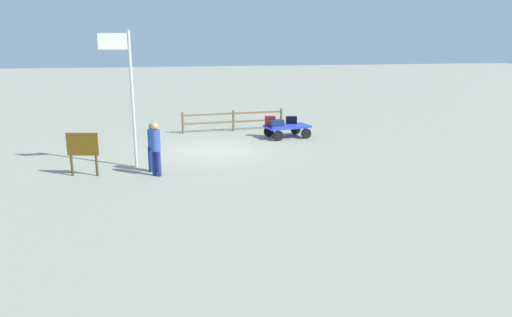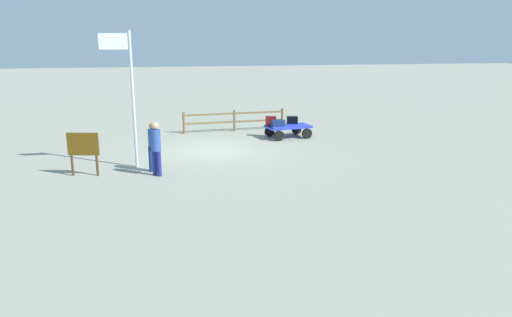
{
  "view_description": "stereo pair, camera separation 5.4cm",
  "coord_description": "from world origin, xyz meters",
  "px_view_note": "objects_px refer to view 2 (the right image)",
  "views": [
    {
      "loc": [
        2.12,
        18.54,
        4.33
      ],
      "look_at": [
        -0.46,
        6.0,
        1.13
      ],
      "focal_mm": 33.77,
      "sensor_mm": 36.0,
      "label": 1
    },
    {
      "loc": [
        2.06,
        18.55,
        4.33
      ],
      "look_at": [
        -0.46,
        6.0,
        1.13
      ],
      "focal_mm": 33.77,
      "sensor_mm": 36.0,
      "label": 2
    }
  ],
  "objects_px": {
    "luggage_cart": "(288,129)",
    "worker_lead": "(153,144)",
    "suitcase_dark": "(278,123)",
    "worker_trailing": "(156,145)",
    "suitcase_maroon": "(271,121)",
    "signboard": "(83,148)",
    "suitcase_navy": "(292,120)",
    "flagpole": "(129,87)"
  },
  "relations": [
    {
      "from": "flagpole",
      "to": "worker_lead",
      "type": "bearing_deg",
      "value": 133.55
    },
    {
      "from": "flagpole",
      "to": "worker_trailing",
      "type": "bearing_deg",
      "value": 122.45
    },
    {
      "from": "worker_lead",
      "to": "suitcase_navy",
      "type": "bearing_deg",
      "value": -140.52
    },
    {
      "from": "suitcase_navy",
      "to": "signboard",
      "type": "height_order",
      "value": "signboard"
    },
    {
      "from": "suitcase_navy",
      "to": "worker_lead",
      "type": "bearing_deg",
      "value": 39.48
    },
    {
      "from": "luggage_cart",
      "to": "suitcase_navy",
      "type": "height_order",
      "value": "suitcase_navy"
    },
    {
      "from": "suitcase_dark",
      "to": "worker_lead",
      "type": "height_order",
      "value": "worker_lead"
    },
    {
      "from": "flagpole",
      "to": "suitcase_maroon",
      "type": "bearing_deg",
      "value": -144.61
    },
    {
      "from": "worker_trailing",
      "to": "signboard",
      "type": "height_order",
      "value": "worker_trailing"
    },
    {
      "from": "suitcase_maroon",
      "to": "worker_lead",
      "type": "xyz_separation_m",
      "value": [
        5.15,
        4.91,
        0.19
      ]
    },
    {
      "from": "suitcase_dark",
      "to": "signboard",
      "type": "distance_m",
      "value": 8.84
    },
    {
      "from": "worker_lead",
      "to": "flagpole",
      "type": "xyz_separation_m",
      "value": [
        0.71,
        -0.75,
        1.83
      ]
    },
    {
      "from": "luggage_cart",
      "to": "suitcase_dark",
      "type": "bearing_deg",
      "value": 12.96
    },
    {
      "from": "luggage_cart",
      "to": "suitcase_dark",
      "type": "height_order",
      "value": "suitcase_dark"
    },
    {
      "from": "suitcase_maroon",
      "to": "suitcase_navy",
      "type": "bearing_deg",
      "value": -170.05
    },
    {
      "from": "flagpole",
      "to": "signboard",
      "type": "height_order",
      "value": "flagpole"
    },
    {
      "from": "luggage_cart",
      "to": "worker_lead",
      "type": "bearing_deg",
      "value": 38.41
    },
    {
      "from": "worker_trailing",
      "to": "flagpole",
      "type": "height_order",
      "value": "flagpole"
    },
    {
      "from": "suitcase_dark",
      "to": "suitcase_maroon",
      "type": "bearing_deg",
      "value": -60.41
    },
    {
      "from": "luggage_cart",
      "to": "worker_trailing",
      "type": "xyz_separation_m",
      "value": [
        5.76,
        5.17,
        0.6
      ]
    },
    {
      "from": "worker_lead",
      "to": "luggage_cart",
      "type": "bearing_deg",
      "value": -141.59
    },
    {
      "from": "luggage_cart",
      "to": "worker_trailing",
      "type": "height_order",
      "value": "worker_trailing"
    },
    {
      "from": "suitcase_dark",
      "to": "flagpole",
      "type": "distance_m",
      "value": 7.45
    },
    {
      "from": "luggage_cart",
      "to": "worker_trailing",
      "type": "distance_m",
      "value": 7.76
    },
    {
      "from": "worker_lead",
      "to": "worker_trailing",
      "type": "xyz_separation_m",
      "value": [
        -0.1,
        0.53,
        0.07
      ]
    },
    {
      "from": "suitcase_dark",
      "to": "worker_trailing",
      "type": "height_order",
      "value": "worker_trailing"
    },
    {
      "from": "suitcase_dark",
      "to": "luggage_cart",
      "type": "bearing_deg",
      "value": -167.04
    },
    {
      "from": "suitcase_dark",
      "to": "signboard",
      "type": "height_order",
      "value": "signboard"
    },
    {
      "from": "luggage_cart",
      "to": "worker_trailing",
      "type": "relative_size",
      "value": 1.2
    },
    {
      "from": "luggage_cart",
      "to": "signboard",
      "type": "height_order",
      "value": "signboard"
    },
    {
      "from": "suitcase_maroon",
      "to": "worker_lead",
      "type": "height_order",
      "value": "worker_lead"
    },
    {
      "from": "luggage_cart",
      "to": "suitcase_maroon",
      "type": "xyz_separation_m",
      "value": [
        0.71,
        -0.27,
        0.34
      ]
    },
    {
      "from": "suitcase_dark",
      "to": "worker_trailing",
      "type": "xyz_separation_m",
      "value": [
        5.27,
        5.05,
        0.32
      ]
    },
    {
      "from": "luggage_cart",
      "to": "worker_lead",
      "type": "xyz_separation_m",
      "value": [
        5.85,
        4.64,
        0.52
      ]
    },
    {
      "from": "suitcase_dark",
      "to": "suitcase_navy",
      "type": "height_order",
      "value": "suitcase_navy"
    },
    {
      "from": "suitcase_maroon",
      "to": "worker_trailing",
      "type": "xyz_separation_m",
      "value": [
        5.05,
        5.44,
        0.26
      ]
    },
    {
      "from": "worker_trailing",
      "to": "luggage_cart",
      "type": "bearing_deg",
      "value": -138.1
    },
    {
      "from": "worker_lead",
      "to": "signboard",
      "type": "height_order",
      "value": "worker_lead"
    },
    {
      "from": "suitcase_navy",
      "to": "worker_lead",
      "type": "xyz_separation_m",
      "value": [
        6.19,
        5.1,
        0.22
      ]
    },
    {
      "from": "worker_lead",
      "to": "signboard",
      "type": "relative_size",
      "value": 1.17
    },
    {
      "from": "suitcase_navy",
      "to": "worker_trailing",
      "type": "bearing_deg",
      "value": 42.71
    },
    {
      "from": "suitcase_maroon",
      "to": "signboard",
      "type": "distance_m",
      "value": 8.87
    }
  ]
}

